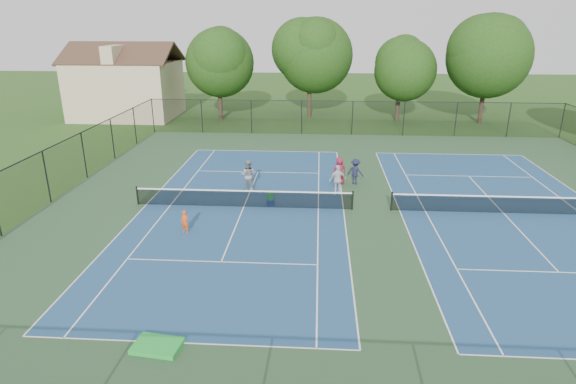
# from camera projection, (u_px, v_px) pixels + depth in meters

# --- Properties ---
(ground) EXTENTS (140.00, 140.00, 0.00)m
(ground) POSITION_uv_depth(u_px,v_px,m) (371.00, 210.00, 26.12)
(ground) COLOR #234716
(ground) RESTS_ON ground
(court_pad) EXTENTS (36.00, 36.00, 0.01)m
(court_pad) POSITION_uv_depth(u_px,v_px,m) (371.00, 210.00, 26.12)
(court_pad) COLOR #2C4F31
(court_pad) RESTS_ON ground
(tennis_court_left) EXTENTS (12.00, 23.83, 1.07)m
(tennis_court_left) POSITION_uv_depth(u_px,v_px,m) (244.00, 205.00, 26.51)
(tennis_court_left) COLOR navy
(tennis_court_left) RESTS_ON ground
(tennis_court_right) EXTENTS (12.00, 23.83, 1.07)m
(tennis_court_right) POSITION_uv_depth(u_px,v_px,m) (504.00, 211.00, 25.67)
(tennis_court_right) COLOR navy
(tennis_court_right) RESTS_ON ground
(perimeter_fence) EXTENTS (36.08, 36.08, 3.02)m
(perimeter_fence) POSITION_uv_depth(u_px,v_px,m) (373.00, 182.00, 25.58)
(perimeter_fence) COLOR black
(perimeter_fence) RESTS_ON ground
(tree_back_a) EXTENTS (6.80, 6.80, 9.15)m
(tree_back_a) POSITION_uv_depth(u_px,v_px,m) (218.00, 59.00, 47.38)
(tree_back_a) COLOR #2D2116
(tree_back_a) RESTS_ON ground
(tree_back_b) EXTENTS (7.60, 7.60, 10.03)m
(tree_back_b) POSITION_uv_depth(u_px,v_px,m) (310.00, 52.00, 48.52)
(tree_back_b) COLOR #2D2116
(tree_back_b) RESTS_ON ground
(tree_back_c) EXTENTS (6.00, 6.00, 8.40)m
(tree_back_c) POSITION_uv_depth(u_px,v_px,m) (401.00, 65.00, 47.42)
(tree_back_c) COLOR #2D2116
(tree_back_c) RESTS_ON ground
(tree_back_d) EXTENTS (7.80, 7.80, 10.37)m
(tree_back_d) POSITION_uv_depth(u_px,v_px,m) (489.00, 52.00, 45.54)
(tree_back_d) COLOR #2D2116
(tree_back_d) RESTS_ON ground
(clapboard_house) EXTENTS (10.80, 8.10, 7.65)m
(clapboard_house) POSITION_uv_depth(u_px,v_px,m) (126.00, 87.00, 49.92)
(clapboard_house) COLOR tan
(clapboard_house) RESTS_ON ground
(child_player) EXTENTS (0.49, 0.42, 1.14)m
(child_player) POSITION_uv_depth(u_px,v_px,m) (185.00, 222.00, 23.16)
(child_player) COLOR #F64810
(child_player) RESTS_ON ground
(instructor) EXTENTS (1.02, 0.85, 1.89)m
(instructor) POSITION_uv_depth(u_px,v_px,m) (248.00, 175.00, 28.88)
(instructor) COLOR gray
(instructor) RESTS_ON ground
(bystander_a) EXTENTS (1.15, 0.82, 1.81)m
(bystander_a) POSITION_uv_depth(u_px,v_px,m) (338.00, 180.00, 28.18)
(bystander_a) COLOR silver
(bystander_a) RESTS_ON ground
(bystander_b) EXTENTS (1.21, 0.99, 1.63)m
(bystander_b) POSITION_uv_depth(u_px,v_px,m) (355.00, 172.00, 29.98)
(bystander_b) COLOR #181A35
(bystander_b) RESTS_ON ground
(bystander_c) EXTENTS (0.96, 0.74, 1.76)m
(bystander_c) POSITION_uv_depth(u_px,v_px,m) (339.00, 171.00, 29.92)
(bystander_c) COLOR maroon
(bystander_c) RESTS_ON ground
(ball_crate) EXTENTS (0.46, 0.42, 0.33)m
(ball_crate) POSITION_uv_depth(u_px,v_px,m) (270.00, 202.00, 26.78)
(ball_crate) COLOR navy
(ball_crate) RESTS_ON ground
(ball_hopper) EXTENTS (0.39, 0.34, 0.42)m
(ball_hopper) POSITION_uv_depth(u_px,v_px,m) (270.00, 196.00, 26.65)
(ball_hopper) COLOR green
(ball_hopper) RESTS_ON ball_crate
(green_tarp) EXTENTS (1.59, 1.16, 0.16)m
(green_tarp) POSITION_uv_depth(u_px,v_px,m) (157.00, 346.00, 15.15)
(green_tarp) COLOR green
(green_tarp) RESTS_ON ground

